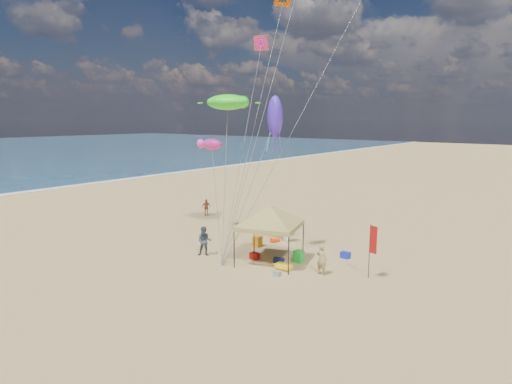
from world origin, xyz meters
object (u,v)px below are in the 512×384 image
chair_yellow (257,241)px  person_near_c (287,228)px  feather_flag (372,243)px  chair_green (299,256)px  cooler_red (255,256)px  person_near_a (322,259)px  cooler_blue (345,255)px  canopy_tent (270,207)px  beach_cart (284,266)px  person_far_a (206,207)px  person_near_b (204,241)px

chair_yellow → person_near_c: size_ratio=0.38×
feather_flag → chair_green: bearing=-178.2°
cooler_red → person_near_c: person_near_c is taller
chair_yellow → person_near_a: 6.16m
feather_flag → cooler_blue: size_ratio=5.37×
cooler_blue → canopy_tent: bearing=-132.1°
cooler_red → person_near_a: size_ratio=0.32×
feather_flag → beach_cart: feather_flag is taller
chair_yellow → person_far_a: 10.11m
canopy_tent → person_near_c: bearing=111.3°
chair_yellow → person_near_a: size_ratio=0.42×
feather_flag → person_near_b: size_ratio=1.59×
cooler_red → cooler_blue: bearing=39.7°
cooler_red → beach_cart: (2.41, -0.44, 0.01)m
person_near_a → person_far_a: (-14.94, 6.29, -0.11)m
cooler_blue → beach_cart: 4.32m
canopy_tent → person_near_a: (3.34, 0.14, -2.43)m
canopy_tent → feather_flag: canopy_tent is taller
cooler_red → chair_green: 2.65m
person_near_b → person_near_c: 6.04m
chair_green → person_near_a: person_near_a is taller
person_near_c → canopy_tent: bearing=111.3°
cooler_red → person_far_a: 12.36m
cooler_red → person_near_b: person_near_b is taller
person_near_c → cooler_blue: bearing=171.8°
feather_flag → person_near_b: 9.97m
person_near_c → person_far_a: (-9.99, 2.31, -0.20)m
beach_cart → chair_yellow: bearing=146.7°
cooler_blue → chair_green: size_ratio=0.77×
canopy_tent → person_near_b: 4.76m
feather_flag → cooler_red: (-6.77, -1.28, -1.75)m
chair_yellow → canopy_tent: bearing=-38.8°
chair_green → person_near_c: bearing=133.6°
cooler_blue → person_near_a: person_near_a is taller
chair_green → person_near_b: (-5.15, -2.57, 0.56)m
canopy_tent → person_far_a: (-11.60, 6.43, -2.55)m
feather_flag → person_near_b: bearing=-164.1°
beach_cart → person_near_c: (-2.93, 4.62, 0.73)m
person_near_a → person_far_a: 16.21m
cooler_red → person_near_a: bearing=2.6°
canopy_tent → chair_green: bearing=40.2°
chair_green → person_far_a: bearing=157.5°
cooler_red → cooler_blue: 5.47m
beach_cart → person_near_a: bearing=17.5°
chair_green → beach_cart: size_ratio=0.78×
cooler_blue → beach_cart: size_ratio=0.60×
beach_cart → person_near_c: person_near_c is taller
person_near_b → chair_green: bearing=-12.2°
feather_flag → cooler_red: feather_flag is taller
chair_yellow → person_far_a: (-9.09, 4.41, 0.38)m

